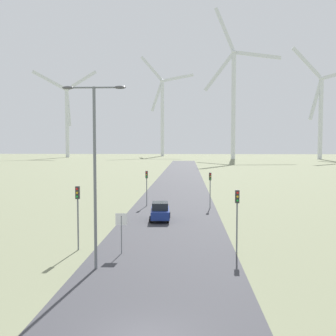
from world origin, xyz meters
name	(u,v)px	position (x,y,z in m)	size (l,w,h in m)	color
road_surface	(177,192)	(0.00, 48.00, 0.00)	(10.00, 240.00, 0.01)	#38383D
streetlamp	(95,156)	(-3.90, 8.63, 6.83)	(3.79, 0.32, 10.96)	slate
stop_sign_near	(121,225)	(-2.90, 12.00, 1.96)	(0.81, 0.07, 2.80)	slate
traffic_light_post_near_left	(78,204)	(-6.13, 12.75, 3.32)	(0.28, 0.33, 4.56)	slate
traffic_light_post_near_right	(237,207)	(5.06, 12.59, 3.20)	(0.28, 0.33, 4.38)	slate
traffic_light_post_mid_left	(147,180)	(-3.34, 32.99, 3.15)	(0.28, 0.33, 4.31)	slate
traffic_light_post_mid_right	(210,182)	(4.32, 31.93, 3.07)	(0.28, 0.33, 4.20)	slate
car_approaching	(160,211)	(-1.06, 23.97, 0.91)	(2.07, 4.21, 1.83)	navy
wind_turbine_far_left	(67,114)	(-69.30, 214.96, 25.32)	(33.63, 17.29, 52.25)	silver
wind_turbine_left	(162,110)	(-14.81, 243.56, 30.16)	(34.60, 2.60, 65.13)	silver
wind_turbine_center	(234,94)	(25.33, 191.05, 33.82)	(39.52, 2.60, 77.48)	silver
wind_turbine_right	(321,108)	(69.68, 190.88, 26.12)	(36.71, 4.79, 56.94)	silver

